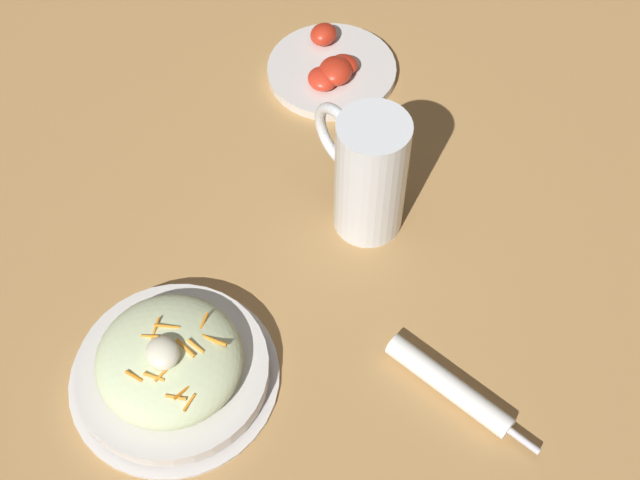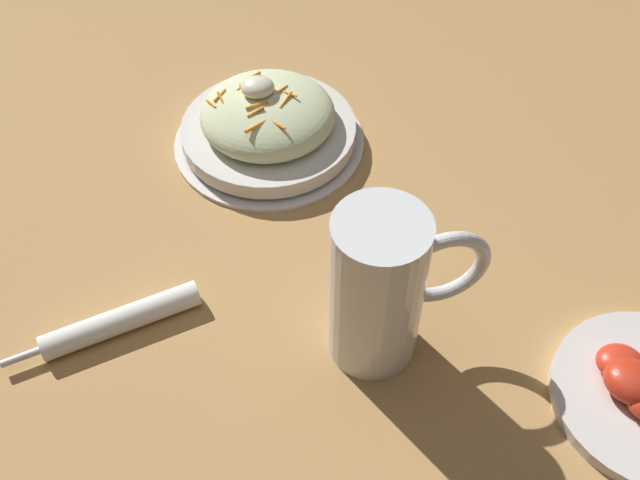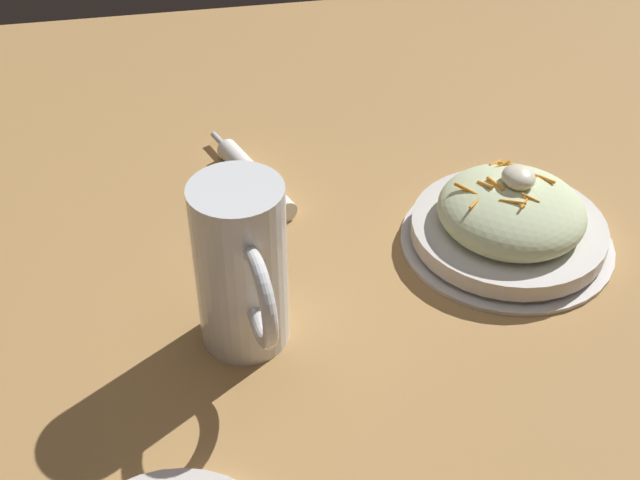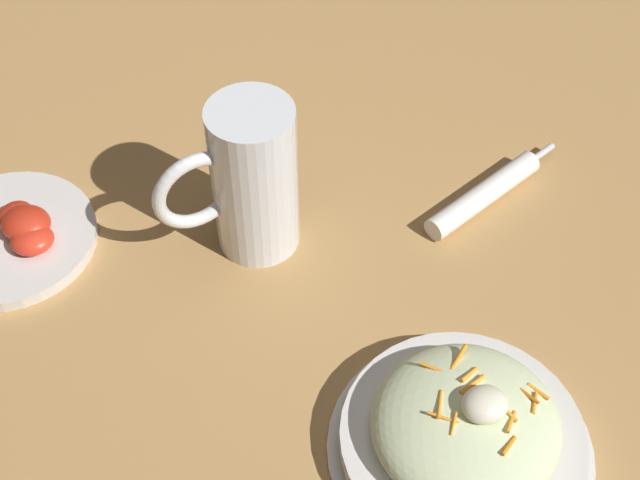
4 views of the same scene
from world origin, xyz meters
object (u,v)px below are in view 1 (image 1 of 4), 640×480
beer_mug (369,179)px  napkin_roll (450,386)px  salad_plate (171,366)px  tomato_plate (332,68)px

beer_mug → napkin_roll: (-0.24, 0.04, -0.06)m
salad_plate → napkin_roll: size_ratio=1.23×
salad_plate → beer_mug: beer_mug is taller
beer_mug → salad_plate: bearing=106.5°
salad_plate → beer_mug: (0.08, -0.28, 0.05)m
tomato_plate → beer_mug: bearing=160.4°
salad_plate → beer_mug: bearing=-73.5°
salad_plate → tomato_plate: bearing=-49.3°
napkin_roll → tomato_plate: (0.47, -0.12, -0.00)m
salad_plate → napkin_roll: bearing=-121.7°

